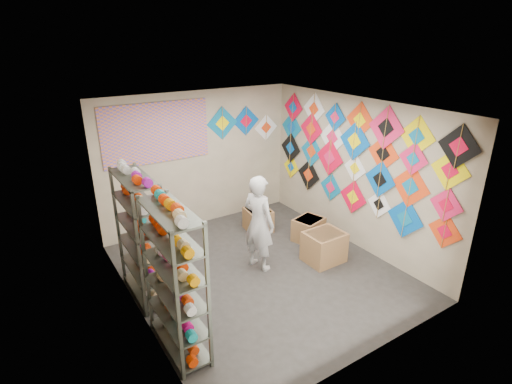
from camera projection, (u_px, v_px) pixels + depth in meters
ground at (261, 271)px, 6.62m from camera, size 4.50×4.50×0.00m
room_walls at (261, 178)px, 6.02m from camera, size 4.50×4.50×4.50m
shelf_rack_front at (175, 281)px, 4.71m from camera, size 0.40×1.10×1.90m
shelf_rack_back at (140, 237)px, 5.73m from camera, size 0.40×1.10×1.90m
string_spools at (155, 251)px, 5.19m from camera, size 0.12×2.36×0.12m
kite_wall_display at (354, 156)px, 7.03m from camera, size 0.06×4.33×2.05m
back_wall_kites at (243, 124)px, 8.16m from camera, size 1.67×0.02×0.83m
poster at (157, 133)px, 7.23m from camera, size 2.00×0.01×1.10m
shopkeeper at (259, 223)px, 6.48m from camera, size 0.81×0.72×1.63m
carton_a at (324, 247)px, 6.85m from camera, size 0.64×0.54×0.53m
carton_b at (308, 229)px, 7.57m from camera, size 0.64×0.57×0.44m
carton_c at (258, 220)px, 7.95m from camera, size 0.52×0.56×0.45m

